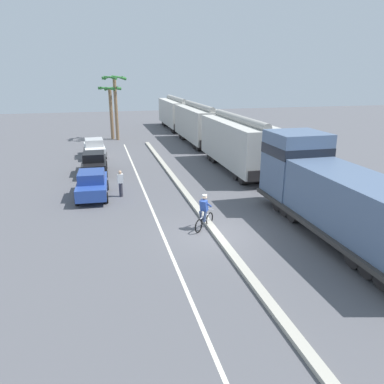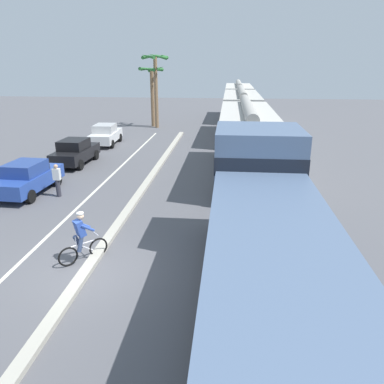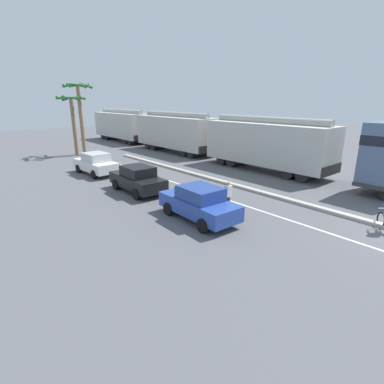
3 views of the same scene
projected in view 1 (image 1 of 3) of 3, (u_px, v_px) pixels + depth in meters
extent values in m
plane|color=#56565B|center=(215.00, 233.00, 17.55)|extent=(120.00, 120.00, 0.00)
cube|color=#B2AD9E|center=(186.00, 193.00, 23.07)|extent=(0.36, 36.00, 0.16)
cube|color=silver|center=(147.00, 197.00, 22.54)|extent=(0.14, 36.00, 0.01)
cube|color=slate|center=(353.00, 204.00, 15.79)|extent=(2.70, 9.86, 2.40)
cube|color=slate|center=(295.00, 164.00, 20.24)|extent=(2.80, 2.80, 3.50)
cube|color=black|center=(297.00, 150.00, 20.00)|extent=(2.83, 2.83, 0.56)
cube|color=#383533|center=(341.00, 225.00, 16.71)|extent=(3.10, 11.60, 0.20)
cylinder|color=#4C4947|center=(341.00, 228.00, 16.76)|extent=(1.10, 3.00, 1.10)
cylinder|color=black|center=(296.00, 201.00, 20.46)|extent=(2.40, 1.00, 1.00)
cylinder|color=black|center=(304.00, 205.00, 19.72)|extent=(2.40, 1.00, 1.00)
cylinder|color=black|center=(312.00, 211.00, 18.98)|extent=(2.40, 1.00, 1.00)
cylinder|color=black|center=(378.00, 252.00, 14.57)|extent=(2.40, 1.00, 1.00)
cube|color=#BAB7B0|center=(238.00, 142.00, 28.28)|extent=(2.90, 10.40, 3.10)
cylinder|color=#9E9C95|center=(239.00, 119.00, 27.75)|extent=(0.60, 9.88, 0.60)
cube|color=black|center=(217.00, 146.00, 33.50)|extent=(2.61, 0.10, 0.70)
cube|color=black|center=(267.00, 175.00, 23.80)|extent=(2.61, 0.10, 0.70)
cylinder|color=black|center=(222.00, 154.00, 32.28)|extent=(2.46, 0.90, 0.90)
cylinder|color=black|center=(226.00, 157.00, 31.27)|extent=(2.46, 0.90, 0.90)
cylinder|color=black|center=(251.00, 173.00, 26.33)|extent=(2.46, 0.90, 0.90)
cylinder|color=black|center=(257.00, 177.00, 25.31)|extent=(2.46, 0.90, 0.90)
cube|color=#B8B5AE|center=(199.00, 123.00, 39.00)|extent=(2.90, 10.40, 3.10)
cylinder|color=#9C9A94|center=(199.00, 106.00, 38.47)|extent=(0.60, 9.88, 0.60)
cube|color=black|center=(187.00, 128.00, 44.21)|extent=(2.61, 0.10, 0.70)
cube|color=black|center=(213.00, 143.00, 34.51)|extent=(2.61, 0.10, 0.70)
cylinder|color=black|center=(190.00, 134.00, 43.00)|extent=(2.46, 0.90, 0.90)
cylinder|color=black|center=(192.00, 135.00, 41.98)|extent=(2.46, 0.90, 0.90)
cylinder|color=black|center=(205.00, 144.00, 37.04)|extent=(2.46, 0.90, 0.90)
cylinder|color=black|center=(209.00, 146.00, 36.03)|extent=(2.46, 0.90, 0.90)
cube|color=beige|center=(176.00, 112.00, 49.71)|extent=(2.90, 10.40, 3.10)
cylinder|color=#A2A09A|center=(176.00, 99.00, 49.19)|extent=(0.60, 9.88, 0.60)
cube|color=black|center=(169.00, 117.00, 54.93)|extent=(2.61, 0.10, 0.70)
cube|color=black|center=(185.00, 127.00, 45.23)|extent=(2.61, 0.10, 0.70)
cylinder|color=black|center=(171.00, 122.00, 53.72)|extent=(2.46, 0.90, 0.90)
cylinder|color=black|center=(172.00, 123.00, 52.70)|extent=(2.46, 0.90, 0.90)
cylinder|color=black|center=(180.00, 128.00, 47.76)|extent=(2.46, 0.90, 0.90)
cylinder|color=black|center=(182.00, 129.00, 46.74)|extent=(2.46, 0.90, 0.90)
cube|color=#28479E|center=(92.00, 186.00, 22.46)|extent=(1.89, 4.27, 0.70)
cube|color=navy|center=(91.00, 176.00, 22.12)|extent=(1.58, 1.97, 0.60)
cube|color=#1E232D|center=(92.00, 173.00, 23.07)|extent=(1.43, 0.18, 0.51)
cylinder|color=black|center=(81.00, 186.00, 23.63)|extent=(0.25, 0.65, 0.64)
cylinder|color=black|center=(107.00, 185.00, 23.94)|extent=(0.25, 0.65, 0.64)
cylinder|color=black|center=(77.00, 199.00, 21.20)|extent=(0.25, 0.65, 0.64)
cylinder|color=black|center=(106.00, 198.00, 21.51)|extent=(0.25, 0.65, 0.64)
cube|color=black|center=(94.00, 165.00, 27.74)|extent=(1.81, 4.24, 0.70)
cube|color=black|center=(94.00, 156.00, 27.41)|extent=(1.55, 1.94, 0.60)
cube|color=#1E232D|center=(94.00, 154.00, 28.35)|extent=(1.43, 0.16, 0.51)
cylinder|color=black|center=(84.00, 166.00, 28.89)|extent=(0.24, 0.65, 0.64)
cylinder|color=black|center=(106.00, 165.00, 29.23)|extent=(0.24, 0.65, 0.64)
cylinder|color=black|center=(83.00, 174.00, 26.47)|extent=(0.24, 0.65, 0.64)
cylinder|color=black|center=(106.00, 173.00, 26.81)|extent=(0.24, 0.65, 0.64)
cube|color=silver|center=(95.00, 149.00, 33.33)|extent=(1.90, 4.28, 0.70)
cube|color=beige|center=(94.00, 142.00, 33.00)|extent=(1.59, 1.97, 0.60)
cube|color=#1E232D|center=(94.00, 141.00, 33.92)|extent=(1.43, 0.19, 0.51)
cylinder|color=black|center=(85.00, 151.00, 34.40)|extent=(0.25, 0.65, 0.64)
cylinder|color=black|center=(103.00, 150.00, 34.85)|extent=(0.25, 0.65, 0.64)
cylinder|color=black|center=(86.00, 157.00, 32.03)|extent=(0.25, 0.65, 0.64)
cylinder|color=black|center=(105.00, 155.00, 32.47)|extent=(0.25, 0.65, 0.64)
torus|color=black|center=(210.00, 219.00, 18.37)|extent=(0.51, 0.50, 0.66)
torus|color=black|center=(199.00, 226.00, 17.52)|extent=(0.51, 0.50, 0.66)
cylinder|color=silver|center=(204.00, 216.00, 17.86)|extent=(0.60, 0.59, 0.05)
cylinder|color=silver|center=(205.00, 219.00, 17.99)|extent=(0.38, 0.37, 0.36)
cylinder|color=silver|center=(202.00, 215.00, 17.63)|extent=(0.04, 0.04, 0.30)
cylinder|color=silver|center=(209.00, 209.00, 18.14)|extent=(0.36, 0.37, 0.04)
cylinder|color=#38476B|center=(201.00, 216.00, 17.79)|extent=(0.31, 0.31, 0.52)
cylinder|color=#38476B|center=(205.00, 217.00, 17.69)|extent=(0.29, 0.29, 0.52)
cube|color=#2D4CA5|center=(204.00, 206.00, 17.64)|extent=(0.47, 0.47, 0.57)
sphere|color=beige|center=(205.00, 197.00, 17.58)|extent=(0.22, 0.22, 0.22)
cylinder|color=white|center=(205.00, 195.00, 17.55)|extent=(0.22, 0.22, 0.05)
cylinder|color=#2D4CA5|center=(203.00, 204.00, 17.88)|extent=(0.39, 0.39, 0.36)
cylinder|color=#2D4CA5|center=(209.00, 205.00, 17.73)|extent=(0.39, 0.39, 0.36)
cylinder|color=#846647|center=(111.00, 114.00, 41.64)|extent=(0.36, 0.36, 5.53)
cone|color=#2D7033|center=(118.00, 88.00, 41.00)|extent=(0.34, 1.82, 0.47)
cone|color=#2D7033|center=(112.00, 88.00, 41.63)|extent=(1.83, 0.93, 0.70)
cone|color=#2D7033|center=(106.00, 88.00, 41.47)|extent=(1.79, 0.99, 0.35)
cone|color=#2D7033|center=(101.00, 88.00, 40.64)|extent=(0.46, 1.83, 0.37)
cone|color=#2D7033|center=(107.00, 88.00, 39.93)|extent=(1.81, 0.94, 0.46)
cone|color=#2D7033|center=(113.00, 88.00, 40.08)|extent=(1.81, 0.97, 0.44)
cylinder|color=#846647|center=(116.00, 109.00, 40.92)|extent=(0.36, 0.36, 6.69)
cone|color=#2D7033|center=(123.00, 77.00, 39.97)|extent=(0.59, 1.85, 0.56)
cone|color=#2D7033|center=(119.00, 77.00, 40.67)|extent=(1.61, 1.37, 0.34)
cone|color=#2D7033|center=(109.00, 77.00, 40.49)|extent=(1.73, 1.21, 0.55)
cone|color=#2D7033|center=(106.00, 77.00, 39.79)|extent=(0.56, 1.85, 0.58)
cone|color=#2D7033|center=(109.00, 77.00, 39.10)|extent=(1.65, 1.36, 0.57)
cone|color=#2D7033|center=(118.00, 77.00, 39.23)|extent=(1.78, 1.09, 0.69)
cylinder|color=#33333D|center=(121.00, 190.00, 22.61)|extent=(0.22, 0.22, 0.85)
cube|color=white|center=(120.00, 179.00, 22.39)|extent=(0.34, 0.22, 0.56)
sphere|color=tan|center=(120.00, 172.00, 22.27)|extent=(0.20, 0.20, 0.20)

